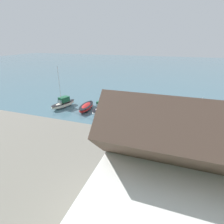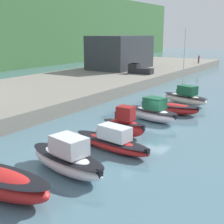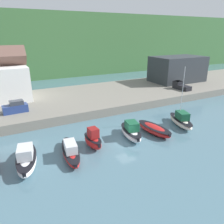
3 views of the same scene
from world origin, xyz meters
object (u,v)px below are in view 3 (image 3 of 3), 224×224
Objects in this scene: moored_boat_5 at (154,129)px; moored_boat_2 at (70,151)px; moored_boat_3 at (93,140)px; moored_boat_1 at (26,159)px; moored_boat_6 at (181,120)px; parked_car_1 at (16,107)px; pickup_truck_0 at (180,86)px; moored_boat_4 at (131,131)px.

moored_boat_2 is at bearing 176.16° from moored_boat_5.
moored_boat_2 is 1.83× the size of moored_boat_3.
moored_boat_1 is at bearing 174.68° from moored_boat_5.
moored_boat_2 is at bearing -160.65° from moored_boat_6.
moored_boat_6 is at bearing -2.57° from moored_boat_3.
moored_boat_3 is (8.85, 0.63, 0.10)m from moored_boat_1.
parked_car_1 is at bearing 114.76° from moored_boat_2.
moored_boat_6 is at bearing 10.59° from moored_boat_2.
pickup_truck_0 reaches higher than moored_boat_3.
moored_boat_6 is 2.08× the size of pickup_truck_0.
moored_boat_4 reaches higher than moored_boat_2.
moored_boat_1 is at bearing -161.85° from moored_boat_6.
moored_boat_6 reaches higher than moored_boat_3.
moored_boat_2 is 1.20× the size of moored_boat_4.
moored_boat_5 is at bearing 11.79° from moored_boat_1.
moored_boat_6 is at bearing 12.41° from moored_boat_1.
moored_boat_6 reaches higher than moored_boat_5.
pickup_truck_0 is (13.89, 14.59, 1.55)m from moored_boat_6.
moored_boat_3 is at bearing 22.67° from moored_boat_2.
moored_boat_1 is 1.12× the size of moored_boat_4.
moored_boat_5 is at bearing 5.42° from moored_boat_4.
pickup_truck_0 is (23.98, 14.49, 1.52)m from moored_boat_4.
moored_boat_4 is at bearing 13.66° from moored_boat_1.
parked_car_1 is at bearing 116.35° from moored_boat_3.
moored_boat_2 is at bearing 7.90° from moored_boat_1.
pickup_truck_0 reaches higher than moored_boat_4.
moored_boat_6 is (16.41, -0.04, -0.14)m from moored_boat_3.
moored_boat_2 is at bearing -162.67° from moored_boat_4.
moored_boat_5 is (13.93, 0.53, -0.08)m from moored_boat_2.
parked_car_1 reaches higher than moored_boat_1.
moored_boat_5 is 24.54m from parked_car_1.
moored_boat_1 is at bearing -178.38° from moored_boat_3.
moored_boat_1 is 5.33m from moored_boat_2.
moored_boat_5 is at bearing 10.24° from moored_boat_2.
moored_boat_2 is 1.86× the size of parked_car_1.
parked_car_1 is (0.45, 15.91, 1.61)m from moored_boat_1.
moored_boat_2 is 17.02m from parked_car_1.
moored_boat_3 is 10.41m from moored_boat_5.
moored_boat_6 is 2.33× the size of parked_car_1.
parked_car_1 is 38.70m from pickup_truck_0.
moored_boat_2 is 37.24m from pickup_truck_0.
moored_boat_3 is at bearing -167.82° from moored_boat_4.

